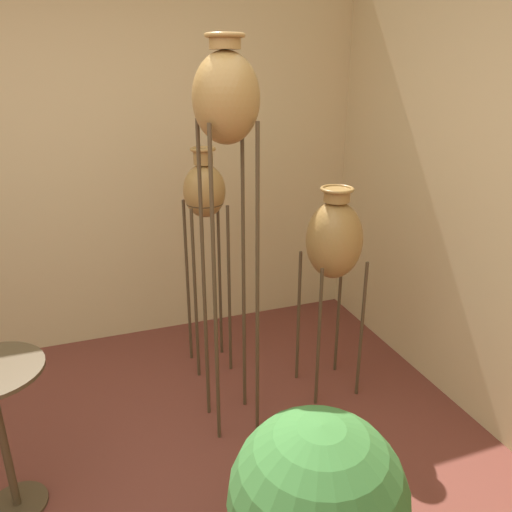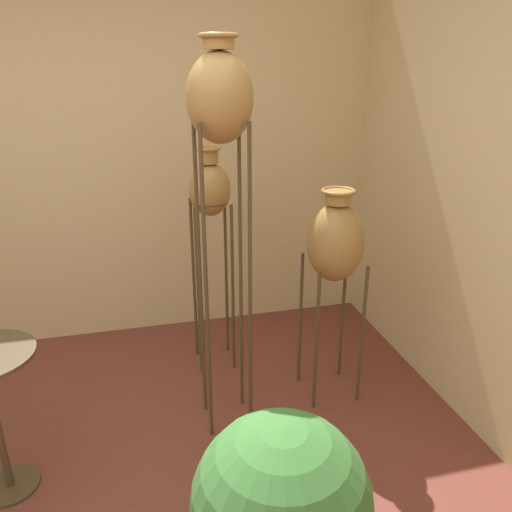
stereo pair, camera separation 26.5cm
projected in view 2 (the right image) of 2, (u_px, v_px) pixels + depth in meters
wall_back at (79, 156)px, 3.40m from camera, size 8.18×0.06×2.70m
vase_stand_tall at (220, 109)px, 2.30m from camera, size 0.31×0.31×2.06m
vase_stand_medium at (210, 195)px, 3.06m from camera, size 0.26×0.26×1.48m
vase_stand_short at (335, 244)px, 2.82m from camera, size 0.33×0.33×1.30m
potted_plant at (281, 509)px, 1.80m from camera, size 0.66×0.66×0.79m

